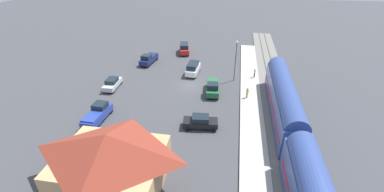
% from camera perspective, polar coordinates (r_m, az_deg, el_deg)
% --- Properties ---
extents(ground_plane, '(200.00, 200.00, 0.00)m').
position_cam_1_polar(ground_plane, '(44.24, -0.20, 2.30)').
color(ground_plane, '#424247').
extents(railway_track, '(4.80, 70.00, 0.30)m').
position_cam_1_polar(railway_track, '(44.25, 17.96, 0.91)').
color(railway_track, slate).
rests_on(railway_track, ground).
extents(platform, '(3.20, 46.00, 0.30)m').
position_cam_1_polar(platform, '(43.76, 12.81, 1.41)').
color(platform, '#B7B2A8').
rests_on(platform, ground).
extents(station_building, '(10.76, 8.60, 5.79)m').
position_cam_1_polar(station_building, '(26.31, -17.75, -12.96)').
color(station_building, tan).
rests_on(station_building, ground).
extents(pedestrian_on_platform, '(0.36, 0.36, 1.71)m').
position_cam_1_polar(pedestrian_on_platform, '(40.44, 12.19, 0.87)').
color(pedestrian_on_platform, brown).
rests_on(pedestrian_on_platform, platform).
extents(pedestrian_waiting_far, '(0.36, 0.36, 1.71)m').
position_cam_1_polar(pedestrian_waiting_far, '(47.59, 13.76, 5.16)').
color(pedestrian_waiting_far, '#23284C').
rests_on(pedestrian_waiting_far, platform).
extents(sedan_silver, '(2.02, 4.57, 1.74)m').
position_cam_1_polar(sedan_silver, '(45.12, -17.30, 2.71)').
color(sedan_silver, silver).
rests_on(sedan_silver, ground).
extents(suv_red, '(3.01, 5.21, 2.22)m').
position_cam_1_polar(suv_red, '(58.90, -1.74, 10.56)').
color(suv_red, red).
rests_on(suv_red, ground).
extents(pickup_navy, '(2.58, 5.59, 2.14)m').
position_cam_1_polar(pickup_navy, '(53.88, -9.63, 8.19)').
color(pickup_navy, navy).
rests_on(pickup_navy, ground).
extents(suv_white, '(2.19, 4.99, 2.22)m').
position_cam_1_polar(suv_white, '(48.21, 0.20, 6.19)').
color(suv_white, white).
rests_on(suv_white, ground).
extents(pickup_blue, '(2.10, 5.45, 2.14)m').
position_cam_1_polar(pickup_blue, '(37.03, -20.28, -3.74)').
color(pickup_blue, '#283D9E').
rests_on(pickup_blue, ground).
extents(pickup_green, '(2.45, 5.56, 2.14)m').
position_cam_1_polar(pickup_green, '(41.64, 4.61, 1.96)').
color(pickup_green, '#236638').
rests_on(pickup_green, ground).
extents(sedan_black, '(4.67, 2.63, 1.74)m').
position_cam_1_polar(sedan_black, '(33.50, 1.88, -5.73)').
color(sedan_black, black).
rests_on(sedan_black, ground).
extents(light_pole_near_platform, '(0.44, 0.44, 7.28)m').
position_cam_1_polar(light_pole_near_platform, '(44.90, 9.74, 8.74)').
color(light_pole_near_platform, '#515156').
rests_on(light_pole_near_platform, ground).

